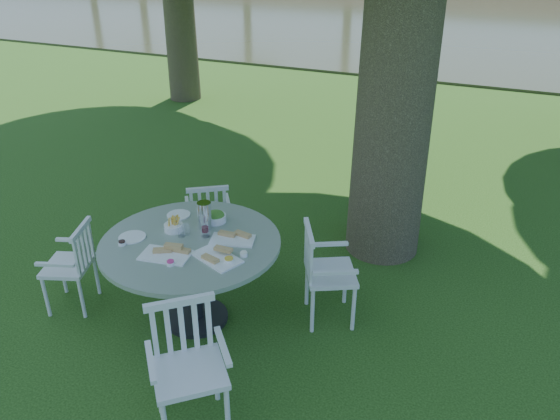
{
  "coord_description": "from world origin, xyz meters",
  "views": [
    {
      "loc": [
        1.8,
        -3.88,
        3.14
      ],
      "look_at": [
        0.0,
        0.2,
        0.85
      ],
      "focal_mm": 35.0,
      "sensor_mm": 36.0,
      "label": 1
    }
  ],
  "objects": [
    {
      "name": "chair_ne",
      "position": [
        0.51,
        -0.09,
        0.53
      ],
      "size": [
        0.59,
        0.61,
        0.91
      ],
      "rotation": [
        0.0,
        0.0,
        -4.22
      ],
      "color": "silver",
      "rests_on": "ground"
    },
    {
      "name": "river",
      "position": [
        0.0,
        23.0,
        0.0
      ],
      "size": [
        100.0,
        28.0,
        0.12
      ],
      "primitive_type": "cube",
      "color": "#2F321E",
      "rests_on": "ground"
    },
    {
      "name": "chair_sw",
      "position": [
        -1.57,
        -0.81,
        0.49
      ],
      "size": [
        0.51,
        0.53,
        0.83
      ],
      "rotation": [
        0.0,
        0.0,
        -1.22
      ],
      "color": "silver",
      "rests_on": "ground"
    },
    {
      "name": "tableware",
      "position": [
        -0.47,
        -0.46,
        0.87
      ],
      "size": [
        1.17,
        0.91,
        0.25
      ],
      "color": "white",
      "rests_on": "table"
    },
    {
      "name": "chair_nw",
      "position": [
        -0.93,
        0.45,
        0.5
      ],
      "size": [
        0.58,
        0.57,
        0.84
      ],
      "rotation": [
        0.0,
        0.0,
        -2.54
      ],
      "color": "silver",
      "rests_on": "ground"
    },
    {
      "name": "ground",
      "position": [
        0.0,
        0.0,
        0.0
      ],
      "size": [
        140.0,
        140.0,
        0.0
      ],
      "primitive_type": "plane",
      "color": "#13360B",
      "rests_on": "ground"
    },
    {
      "name": "chair_se",
      "position": [
        0.06,
        -1.53,
        0.56
      ],
      "size": [
        0.65,
        0.65,
        0.95
      ],
      "rotation": [
        0.0,
        0.0,
        0.73
      ],
      "color": "silver",
      "rests_on": "ground"
    },
    {
      "name": "table",
      "position": [
        -0.48,
        -0.57,
        0.68
      ],
      "size": [
        1.52,
        1.52,
        0.82
      ],
      "color": "black",
      "rests_on": "ground"
    }
  ]
}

